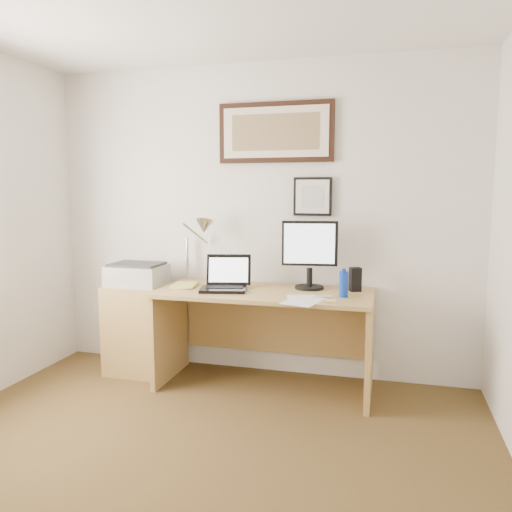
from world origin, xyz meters
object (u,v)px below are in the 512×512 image
(side_cabinet, at_px, (140,329))
(water_bottle, at_px, (344,284))
(laptop, at_px, (225,282))
(printer, at_px, (137,274))
(book, at_px, (173,285))
(desk, at_px, (267,319))
(lcd_monitor, at_px, (310,251))

(side_cabinet, relative_size, water_bottle, 4.03)
(side_cabinet, height_order, laptop, laptop)
(side_cabinet, height_order, printer, printer)
(side_cabinet, xyz_separation_m, book, (0.33, -0.06, 0.39))
(side_cabinet, bearing_deg, laptop, -5.97)
(book, bearing_deg, printer, 167.17)
(water_bottle, relative_size, book, 0.72)
(side_cabinet, xyz_separation_m, laptop, (0.77, -0.08, 0.44))
(desk, bearing_deg, printer, -179.36)
(desk, height_order, lcd_monitor, lcd_monitor)
(printer, bearing_deg, lcd_monitor, 3.74)
(laptop, relative_size, printer, 0.88)
(side_cabinet, relative_size, printer, 1.66)
(book, relative_size, desk, 0.16)
(laptop, bearing_deg, book, 176.98)
(laptop, xyz_separation_m, lcd_monitor, (0.61, 0.20, 0.23))
(side_cabinet, height_order, lcd_monitor, lcd_monitor)
(book, height_order, lcd_monitor, lcd_monitor)
(desk, xyz_separation_m, lcd_monitor, (0.31, 0.08, 0.53))
(water_bottle, bearing_deg, laptop, 178.03)
(lcd_monitor, bearing_deg, printer, -176.26)
(side_cabinet, relative_size, book, 2.90)
(desk, distance_m, laptop, 0.43)
(desk, height_order, printer, printer)
(side_cabinet, bearing_deg, book, -9.87)
(desk, bearing_deg, water_bottle, -13.95)
(side_cabinet, relative_size, lcd_monitor, 1.40)
(water_bottle, xyz_separation_m, laptop, (-0.89, 0.03, -0.03))
(desk, bearing_deg, book, -172.87)
(water_bottle, height_order, laptop, laptop)
(laptop, bearing_deg, water_bottle, -1.97)
(side_cabinet, xyz_separation_m, lcd_monitor, (1.38, 0.11, 0.68))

